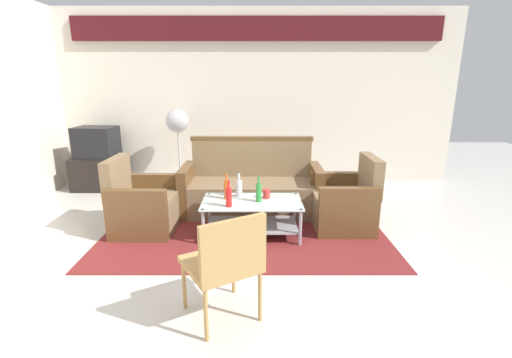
{
  "coord_description": "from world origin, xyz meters",
  "views": [
    {
      "loc": [
        -0.01,
        -3.0,
        1.7
      ],
      "look_at": [
        -0.01,
        0.79,
        0.65
      ],
      "focal_mm": 25.1,
      "sensor_mm": 36.0,
      "label": 1
    }
  ],
  "objects_px": {
    "coffee_table": "(252,213)",
    "bottle_red": "(229,197)",
    "bottle_orange": "(227,189)",
    "pedestal_fan": "(178,126)",
    "bottle_green": "(258,192)",
    "television": "(96,142)",
    "bottle_clear": "(239,188)",
    "couch": "(251,189)",
    "tv_stand": "(100,173)",
    "cup": "(266,194)",
    "armchair_left": "(143,206)",
    "wicker_chair": "(226,260)",
    "armchair_right": "(345,204)"
  },
  "relations": [
    {
      "from": "coffee_table",
      "to": "bottle_red",
      "type": "bearing_deg",
      "value": -144.22
    },
    {
      "from": "bottle_orange",
      "to": "pedestal_fan",
      "type": "relative_size",
      "value": 0.23
    },
    {
      "from": "bottle_green",
      "to": "television",
      "type": "bearing_deg",
      "value": 144.26
    },
    {
      "from": "bottle_clear",
      "to": "pedestal_fan",
      "type": "bearing_deg",
      "value": 121.23
    },
    {
      "from": "couch",
      "to": "television",
      "type": "xyz_separation_m",
      "value": [
        -2.44,
        1.05,
        0.44
      ]
    },
    {
      "from": "couch",
      "to": "pedestal_fan",
      "type": "xyz_separation_m",
      "value": [
        -1.16,
        1.09,
        0.7
      ]
    },
    {
      "from": "tv_stand",
      "to": "television",
      "type": "xyz_separation_m",
      "value": [
        0.0,
        0.0,
        0.5
      ]
    },
    {
      "from": "couch",
      "to": "cup",
      "type": "xyz_separation_m",
      "value": [
        0.18,
        -0.66,
        0.14
      ]
    },
    {
      "from": "bottle_green",
      "to": "pedestal_fan",
      "type": "distance_m",
      "value": 2.3
    },
    {
      "from": "bottle_green",
      "to": "armchair_left",
      "type": "bearing_deg",
      "value": 172.45
    },
    {
      "from": "bottle_red",
      "to": "television",
      "type": "relative_size",
      "value": 0.45
    },
    {
      "from": "cup",
      "to": "wicker_chair",
      "type": "height_order",
      "value": "wicker_chair"
    },
    {
      "from": "armchair_left",
      "to": "bottle_orange",
      "type": "relative_size",
      "value": 2.97
    },
    {
      "from": "television",
      "to": "armchair_left",
      "type": "bearing_deg",
      "value": 131.39
    },
    {
      "from": "armchair_left",
      "to": "television",
      "type": "relative_size",
      "value": 1.33
    },
    {
      "from": "tv_stand",
      "to": "television",
      "type": "distance_m",
      "value": 0.5
    },
    {
      "from": "bottle_red",
      "to": "wicker_chair",
      "type": "height_order",
      "value": "wicker_chair"
    },
    {
      "from": "couch",
      "to": "tv_stand",
      "type": "height_order",
      "value": "couch"
    },
    {
      "from": "bottle_clear",
      "to": "cup",
      "type": "height_order",
      "value": "bottle_clear"
    },
    {
      "from": "cup",
      "to": "tv_stand",
      "type": "xyz_separation_m",
      "value": [
        -2.62,
        1.7,
        -0.2
      ]
    },
    {
      "from": "bottle_green",
      "to": "cup",
      "type": "xyz_separation_m",
      "value": [
        0.09,
        0.12,
        -0.06
      ]
    },
    {
      "from": "armchair_right",
      "to": "wicker_chair",
      "type": "height_order",
      "value": "armchair_right"
    },
    {
      "from": "armchair_left",
      "to": "bottle_clear",
      "type": "distance_m",
      "value": 1.14
    },
    {
      "from": "coffee_table",
      "to": "bottle_orange",
      "type": "distance_m",
      "value": 0.39
    },
    {
      "from": "tv_stand",
      "to": "cup",
      "type": "bearing_deg",
      "value": -32.99
    },
    {
      "from": "bottle_orange",
      "to": "television",
      "type": "distance_m",
      "value": 2.79
    },
    {
      "from": "armchair_left",
      "to": "bottle_clear",
      "type": "bearing_deg",
      "value": 90.46
    },
    {
      "from": "cup",
      "to": "bottle_clear",
      "type": "bearing_deg",
      "value": 170.27
    },
    {
      "from": "bottle_clear",
      "to": "pedestal_fan",
      "type": "xyz_separation_m",
      "value": [
        -1.03,
        1.7,
        0.5
      ]
    },
    {
      "from": "couch",
      "to": "bottle_green",
      "type": "relative_size",
      "value": 6.25
    },
    {
      "from": "couch",
      "to": "cup",
      "type": "relative_size",
      "value": 18.06
    },
    {
      "from": "tv_stand",
      "to": "television",
      "type": "bearing_deg",
      "value": 84.52
    },
    {
      "from": "armchair_left",
      "to": "couch",
      "type": "bearing_deg",
      "value": 116.3
    },
    {
      "from": "bottle_orange",
      "to": "bottle_clear",
      "type": "height_order",
      "value": "bottle_orange"
    },
    {
      "from": "couch",
      "to": "tv_stand",
      "type": "xyz_separation_m",
      "value": [
        -2.44,
        1.04,
        -0.06
      ]
    },
    {
      "from": "armchair_left",
      "to": "pedestal_fan",
      "type": "bearing_deg",
      "value": 177.83
    },
    {
      "from": "bottle_green",
      "to": "bottle_clear",
      "type": "distance_m",
      "value": 0.28
    },
    {
      "from": "coffee_table",
      "to": "bottle_green",
      "type": "height_order",
      "value": "bottle_green"
    },
    {
      "from": "television",
      "to": "bottle_orange",
      "type": "bearing_deg",
      "value": 146.98
    },
    {
      "from": "pedestal_fan",
      "to": "television",
      "type": "bearing_deg",
      "value": -177.87
    },
    {
      "from": "bottle_clear",
      "to": "wicker_chair",
      "type": "xyz_separation_m",
      "value": [
        -0.02,
        -1.66,
        -0.02
      ]
    },
    {
      "from": "bottle_orange",
      "to": "cup",
      "type": "height_order",
      "value": "bottle_orange"
    },
    {
      "from": "armchair_right",
      "to": "cup",
      "type": "relative_size",
      "value": 8.5
    },
    {
      "from": "coffee_table",
      "to": "bottle_clear",
      "type": "distance_m",
      "value": 0.33
    },
    {
      "from": "couch",
      "to": "armchair_right",
      "type": "distance_m",
      "value": 1.22
    },
    {
      "from": "cup",
      "to": "pedestal_fan",
      "type": "xyz_separation_m",
      "value": [
        -1.34,
        1.75,
        0.55
      ]
    },
    {
      "from": "couch",
      "to": "bottle_red",
      "type": "xyz_separation_m",
      "value": [
        -0.23,
        -0.94,
        0.2
      ]
    },
    {
      "from": "bottle_red",
      "to": "wicker_chair",
      "type": "bearing_deg",
      "value": -86.75
    },
    {
      "from": "armchair_right",
      "to": "tv_stand",
      "type": "xyz_separation_m",
      "value": [
        -3.55,
        1.56,
        -0.03
      ]
    },
    {
      "from": "bottle_orange",
      "to": "television",
      "type": "relative_size",
      "value": 0.45
    }
  ]
}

